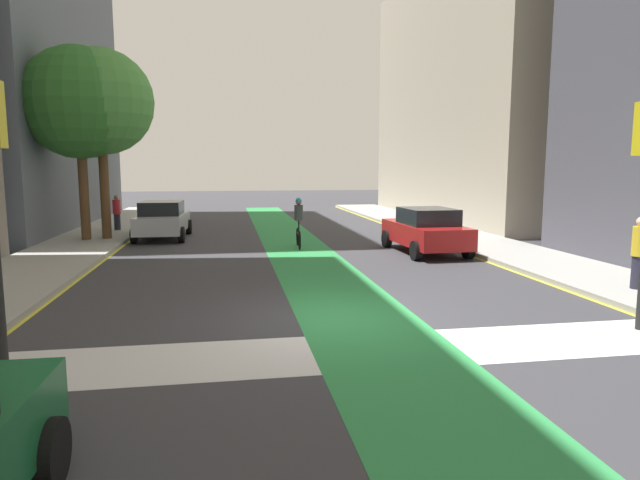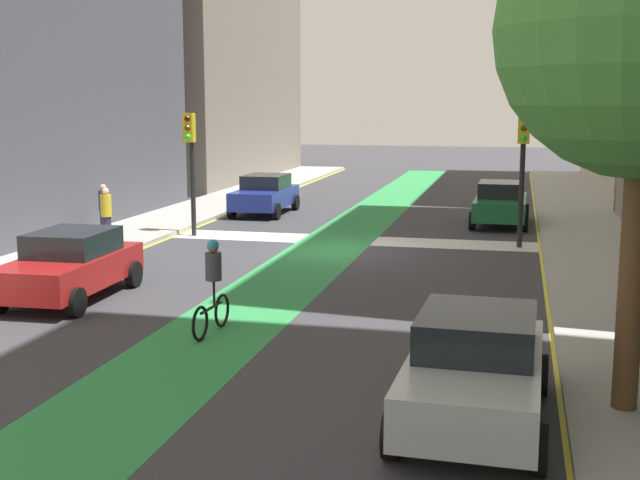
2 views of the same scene
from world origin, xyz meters
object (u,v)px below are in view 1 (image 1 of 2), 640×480
at_px(cyclist_in_lane, 299,222).
at_px(pedestrian_sidewalk_right_a, 639,252).
at_px(street_tree_near, 100,102).
at_px(car_red_right_far, 426,230).
at_px(car_silver_left_far, 163,219).
at_px(street_tree_far, 79,103).
at_px(pedestrian_sidewalk_left_a, 117,212).

bearing_deg(cyclist_in_lane, pedestrian_sidewalk_right_a, -52.17).
distance_m(cyclist_in_lane, street_tree_near, 9.07).
bearing_deg(car_red_right_far, car_silver_left_far, 149.74).
relative_size(car_silver_left_far, street_tree_far, 0.58).
distance_m(pedestrian_sidewalk_left_a, street_tree_far, 5.51).
bearing_deg(pedestrian_sidewalk_right_a, cyclist_in_lane, 127.83).
distance_m(pedestrian_sidewalk_right_a, street_tree_near, 18.85).
distance_m(pedestrian_sidewalk_right_a, street_tree_far, 19.21).
distance_m(car_red_right_far, pedestrian_sidewalk_left_a, 14.05).
height_order(pedestrian_sidewalk_right_a, street_tree_near, street_tree_near).
height_order(car_red_right_far, pedestrian_sidewalk_left_a, pedestrian_sidewalk_left_a).
xyz_separation_m(car_red_right_far, street_tree_far, (-12.24, 4.55, 4.57)).
distance_m(pedestrian_sidewalk_left_a, street_tree_near, 5.40).
bearing_deg(car_red_right_far, cyclist_in_lane, 155.07).
relative_size(pedestrian_sidewalk_right_a, street_tree_near, 0.23).
bearing_deg(car_red_right_far, pedestrian_sidewalk_left_a, 146.34).
distance_m(car_silver_left_far, street_tree_far, 5.45).
height_order(car_silver_left_far, street_tree_near, street_tree_near).
bearing_deg(pedestrian_sidewalk_left_a, cyclist_in_lane, -37.88).
bearing_deg(cyclist_in_lane, pedestrian_sidewalk_left_a, 142.12).
xyz_separation_m(car_red_right_far, car_silver_left_far, (-9.43, 5.51, 0.00)).
bearing_deg(pedestrian_sidewalk_right_a, car_silver_left_far, 134.37).
bearing_deg(street_tree_far, street_tree_near, 20.92).
bearing_deg(street_tree_far, cyclist_in_lane, -17.90).
distance_m(car_red_right_far, street_tree_far, 13.84).
bearing_deg(pedestrian_sidewalk_left_a, car_red_right_far, -33.66).
xyz_separation_m(car_silver_left_far, street_tree_far, (-2.81, -0.96, 4.57)).
height_order(car_red_right_far, pedestrian_sidewalk_right_a, pedestrian_sidewalk_right_a).
distance_m(cyclist_in_lane, pedestrian_sidewalk_right_a, 11.09).
bearing_deg(street_tree_far, car_red_right_far, -20.38).
height_order(cyclist_in_lane, street_tree_far, street_tree_far).
relative_size(car_red_right_far, pedestrian_sidewalk_right_a, 2.54).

